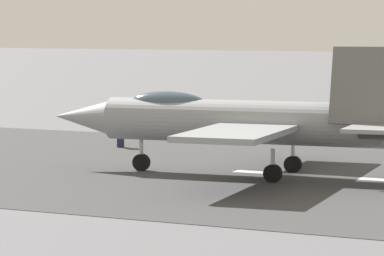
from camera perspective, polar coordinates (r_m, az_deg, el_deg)
ground_plane at (r=49.28m, az=7.23°, el=-2.46°), size 400.00×400.00×0.00m
runway_strip at (r=49.27m, az=7.25°, el=-2.45°), size 240.00×26.00×0.02m
fighter_jet at (r=49.27m, az=2.58°, el=0.39°), size 16.83×14.59×5.60m
crew_person at (r=60.58m, az=-3.57°, el=-0.21°), size 0.39×0.68×1.62m
marker_cone_mid at (r=63.23m, az=3.20°, el=-0.47°), size 0.44×0.44×0.55m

